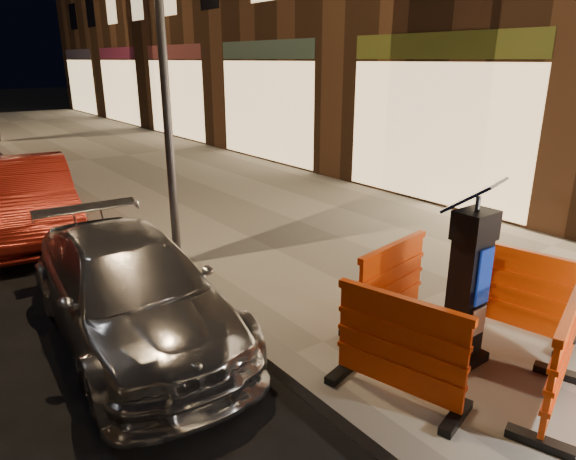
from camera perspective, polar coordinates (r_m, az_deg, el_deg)
ground_plane at (r=5.49m, az=-0.37°, el=-15.29°), size 120.00×120.00×0.00m
sidewalk at (r=7.42m, az=18.63°, el=-6.22°), size 6.00×60.00×0.15m
kerb at (r=5.45m, az=-0.37°, el=-14.64°), size 0.30×60.00×0.15m
parking_kiosk at (r=5.24m, az=19.43°, el=-5.31°), size 0.67×0.67×1.77m
barrier_front at (r=5.03m, az=28.09°, el=-12.59°), size 1.36×0.88×0.99m
barrier_back at (r=5.91m, az=11.41°, el=-5.97°), size 1.33×0.72×0.99m
barrier_kerbside at (r=4.72m, az=12.27°, el=-12.69°), size 0.82×1.36×0.99m
barrier_bldgside at (r=6.16m, az=24.04°, el=-6.28°), size 0.74×1.34×0.99m
car_silver at (r=6.32m, az=-16.52°, el=-11.26°), size 1.92×4.16×1.18m
car_red at (r=10.46m, az=-26.44°, el=-0.48°), size 2.01×4.33×1.37m
street_lamp_mid at (r=7.30m, az=-13.78°, el=18.74°), size 0.12×0.12×6.00m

